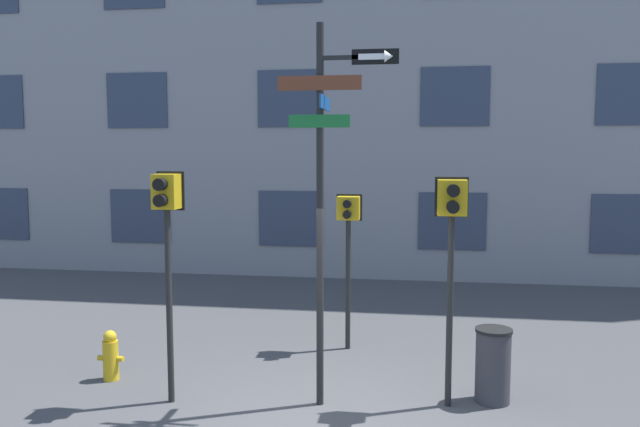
# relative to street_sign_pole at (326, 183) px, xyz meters

# --- Properties ---
(ground_plane) EXTENTS (60.00, 60.00, 0.00)m
(ground_plane) POSITION_rel_street_sign_pole_xyz_m (0.00, -0.59, -2.81)
(ground_plane) COLOR #424244
(street_sign_pole) EXTENTS (1.45, 0.80, 4.73)m
(street_sign_pole) POSITION_rel_street_sign_pole_xyz_m (0.00, 0.00, 0.00)
(street_sign_pole) COLOR black
(street_sign_pole) RESTS_ON ground_plane
(pedestrian_signal_left) EXTENTS (0.36, 0.40, 2.95)m
(pedestrian_signal_left) POSITION_rel_street_sign_pole_xyz_m (-1.97, -0.21, -0.51)
(pedestrian_signal_left) COLOR black
(pedestrian_signal_left) RESTS_ON ground_plane
(pedestrian_signal_right) EXTENTS (0.41, 0.40, 2.88)m
(pedestrian_signal_right) POSITION_rel_street_sign_pole_xyz_m (1.53, 0.19, -0.52)
(pedestrian_signal_right) COLOR black
(pedestrian_signal_right) RESTS_ON ground_plane
(pedestrian_signal_across) EXTENTS (0.41, 0.40, 2.51)m
(pedestrian_signal_across) POSITION_rel_street_sign_pole_xyz_m (0.04, 2.27, -0.82)
(pedestrian_signal_across) COLOR black
(pedestrian_signal_across) RESTS_ON ground_plane
(fire_hydrant) EXTENTS (0.37, 0.21, 0.71)m
(fire_hydrant) POSITION_rel_street_sign_pole_xyz_m (-3.10, 0.41, -2.47)
(fire_hydrant) COLOR gold
(fire_hydrant) RESTS_ON ground_plane
(trash_bin) EXTENTS (0.47, 0.47, 0.96)m
(trash_bin) POSITION_rel_street_sign_pole_xyz_m (2.10, 0.41, -2.33)
(trash_bin) COLOR #333338
(trash_bin) RESTS_ON ground_plane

